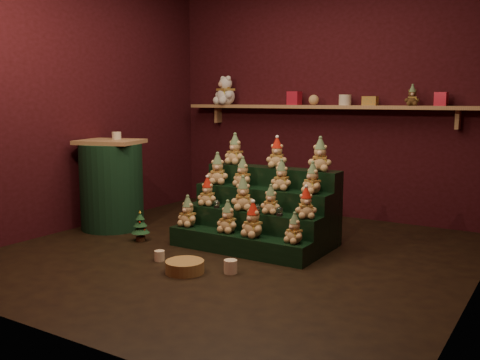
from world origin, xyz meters
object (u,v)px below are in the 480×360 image
Objects in this scene: snow_globe_c at (280,211)px; brown_bear at (412,95)px; riser_tier_front at (237,244)px; mini_christmas_tree at (140,226)px; mug_left at (160,256)px; mug_right at (231,267)px; white_bear at (226,87)px; wicker_basket at (185,267)px; snow_globe_b at (257,209)px; snow_globe_a at (217,204)px; side_table at (112,185)px.

brown_bear is (0.69, 1.67, 1.03)m from snow_globe_c.
riser_tier_front is 1.06m from mini_christmas_tree.
mug_right reaches higher than mug_left.
white_bear reaches higher than brown_bear.
snow_globe_c is 0.27× the size of mini_christmas_tree.
snow_globe_b is at bearing 77.38° from wicker_basket.
snow_globe_b is (0.45, 0.00, 0.00)m from snow_globe_a.
brown_bear is (2.71, 1.72, 0.95)m from side_table.
brown_bear is (2.36, 0.00, -0.12)m from white_bear.
snow_globe_a reaches higher than riser_tier_front.
white_bear reaches higher than riser_tier_front.
snow_globe_b is 0.17× the size of white_bear.
snow_globe_a is 0.45m from snow_globe_b.
side_table is 0.75m from mini_christmas_tree.
riser_tier_front is 0.71m from mug_left.
snow_globe_b is 0.97m from mug_left.
white_bear is (-1.00, 1.67, 1.15)m from snow_globe_a.
side_table reaches higher than mini_christmas_tree.
snow_globe_c is 0.76× the size of mug_right.
snow_globe_a is 0.80m from mug_left.
snow_globe_a is at bearing 107.19° from wicker_basket.
white_bear is at bearing 116.60° from wicker_basket.
white_bear is at bearing 126.03° from riser_tier_front.
side_table reaches higher than riser_tier_front.
white_bear is at bearing 63.30° from side_table.
mug_right is at bearing -32.98° from side_table.
white_bear reaches higher than snow_globe_b.
riser_tier_front is 2.69m from white_bear.
wicker_basket is (-0.07, -0.68, -0.04)m from riser_tier_front.
side_table is 2.06m from mug_right.
wicker_basket is at bearing -116.33° from snow_globe_c.
wicker_basket is (-0.32, -0.19, -0.01)m from mug_right.
snow_globe_c is at bearing -22.15° from white_bear.
riser_tier_front is 0.48m from snow_globe_a.
riser_tier_front is 0.37m from snow_globe_b.
snow_globe_a and snow_globe_b have the same top height.
snow_globe_a is at bearing -13.39° from side_table.
mini_christmas_tree is at bearing -165.88° from snow_globe_b.
wicker_basket is at bearing -29.32° from mini_christmas_tree.
side_table is at bearing 162.44° from mug_right.
riser_tier_front is 1.46× the size of side_table.
snow_globe_b is at bearing -13.90° from side_table.
mini_christmas_tree is 0.67× the size of white_bear.
mini_christmas_tree is at bearing 145.35° from mug_left.
riser_tier_front is at bearing -25.60° from snow_globe_a.
snow_globe_c is 1.12m from mug_left.
snow_globe_a is 0.25× the size of mini_christmas_tree.
snow_globe_c is 0.93× the size of mug_left.
mini_christmas_tree is (-0.72, -0.29, -0.25)m from snow_globe_a.
mug_right is at bearing -78.58° from snow_globe_b.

